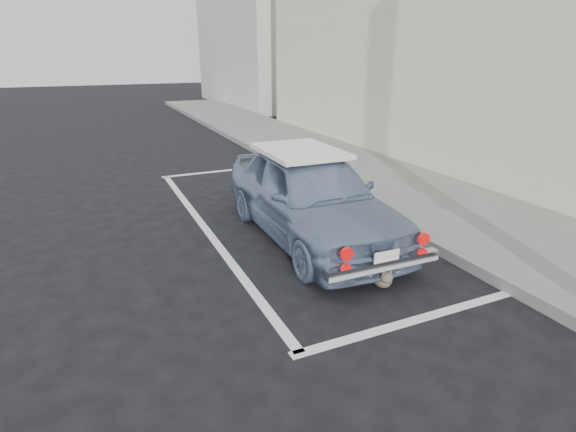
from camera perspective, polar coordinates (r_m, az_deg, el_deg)
name	(u,v)px	position (r m, az deg, el deg)	size (l,w,h in m)	color
ground	(353,307)	(5.15, 8.28, -11.35)	(80.00, 80.00, 0.00)	black
sidewalk	(447,208)	(8.41, 19.57, 0.92)	(2.80, 40.00, 0.15)	slate
shop_building	(512,12)	(11.68, 26.57, 22.16)	(3.50, 18.00, 7.00)	beige
building_far	(254,25)	(25.28, -4.30, 23.04)	(3.50, 10.00, 8.00)	beige
pline_rear	(419,319)	(5.08, 16.26, -12.45)	(3.00, 0.12, 0.01)	silver
pline_front	(225,170)	(10.91, -7.95, 5.74)	(3.00, 0.12, 0.01)	silver
pline_side	(205,228)	(7.34, -10.45, -1.56)	(0.12, 7.00, 0.01)	silver
retro_coupe	(310,195)	(6.70, 2.87, 2.73)	(1.62, 3.94, 1.33)	#6E81A1
cat	(382,276)	(5.56, 11.86, -7.48)	(0.34, 0.53, 0.30)	#77685A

